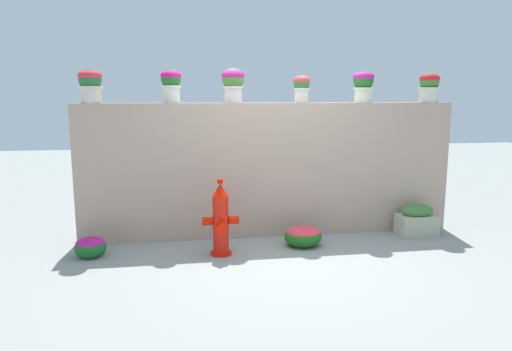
# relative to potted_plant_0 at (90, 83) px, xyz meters

# --- Properties ---
(ground_plane) EXTENTS (24.00, 24.00, 0.00)m
(ground_plane) POSITION_rel_potted_plant_0_xyz_m (2.25, -0.96, -2.03)
(ground_plane) COLOR gray
(stone_wall) EXTENTS (5.01, 0.31, 1.78)m
(stone_wall) POSITION_rel_potted_plant_0_xyz_m (2.25, 0.03, -1.14)
(stone_wall) COLOR tan
(stone_wall) RESTS_ON ground
(potted_plant_0) EXTENTS (0.29, 0.29, 0.42)m
(potted_plant_0) POSITION_rel_potted_plant_0_xyz_m (0.00, 0.00, 0.00)
(potted_plant_0) COLOR beige
(potted_plant_0) RESTS_ON stone_wall
(potted_plant_1) EXTENTS (0.26, 0.26, 0.43)m
(potted_plant_1) POSITION_rel_potted_plant_0_xyz_m (0.98, 0.06, 0.01)
(potted_plant_1) COLOR silver
(potted_plant_1) RESTS_ON stone_wall
(potted_plant_2) EXTENTS (0.30, 0.30, 0.45)m
(potted_plant_2) POSITION_rel_potted_plant_0_xyz_m (1.77, 0.06, 0.03)
(potted_plant_2) COLOR beige
(potted_plant_2) RESTS_ON stone_wall
(potted_plant_3) EXTENTS (0.23, 0.23, 0.36)m
(potted_plant_3) POSITION_rel_potted_plant_0_xyz_m (2.68, 0.03, -0.03)
(potted_plant_3) COLOR beige
(potted_plant_3) RESTS_ON stone_wall
(potted_plant_4) EXTENTS (0.29, 0.29, 0.43)m
(potted_plant_4) POSITION_rel_potted_plant_0_xyz_m (3.53, 0.01, 0.01)
(potted_plant_4) COLOR beige
(potted_plant_4) RESTS_ON stone_wall
(potted_plant_5) EXTENTS (0.30, 0.30, 0.41)m
(potted_plant_5) POSITION_rel_potted_plant_0_xyz_m (4.48, 0.01, -0.01)
(potted_plant_5) COLOR beige
(potted_plant_5) RESTS_ON stone_wall
(fire_hydrant) EXTENTS (0.43, 0.36, 0.91)m
(fire_hydrant) POSITION_rel_potted_plant_0_xyz_m (1.52, -0.73, -1.61)
(fire_hydrant) COLOR red
(fire_hydrant) RESTS_ON ground
(flower_bush_left) EXTENTS (0.48, 0.43, 0.26)m
(flower_bush_left) POSITION_rel_potted_plant_0_xyz_m (2.57, -0.56, -1.89)
(flower_bush_left) COLOR #1D621A
(flower_bush_left) RESTS_ON ground
(flower_bush_right) EXTENTS (0.37, 0.33, 0.25)m
(flower_bush_right) POSITION_rel_potted_plant_0_xyz_m (-0.00, -0.58, -1.90)
(flower_bush_right) COLOR #1D6225
(flower_bush_right) RESTS_ON ground
(planter_box) EXTENTS (0.51, 0.32, 0.44)m
(planter_box) POSITION_rel_potted_plant_0_xyz_m (4.21, -0.37, -1.82)
(planter_box) COLOR #AAAE91
(planter_box) RESTS_ON ground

